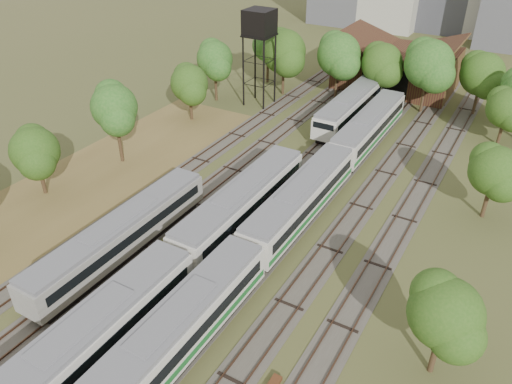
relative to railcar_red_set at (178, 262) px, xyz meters
The scene contains 12 objects.
ground 8.90m from the railcar_red_set, 76.67° to the right, with size 240.00×240.00×0.00m, color #475123.
dry_grass_patch 16.13m from the railcar_red_set, behind, with size 14.00×60.00×0.04m, color brown.
tracks 16.73m from the railcar_red_set, 85.40° to the left, with size 24.60×80.00×0.19m.
railcar_red_set is the anchor object (origin of this frame).
railcar_green_set 12.60m from the railcar_red_set, 71.49° to the left, with size 2.95×52.07×3.64m.
railcar_rear 33.78m from the railcar_red_set, 90.00° to the left, with size 2.95×16.08×3.65m.
old_grey_coach 6.03m from the railcar_red_set, behind, with size 2.70×18.00×3.34m.
water_tower 37.16m from the railcar_red_set, 110.62° to the left, with size 3.54×3.54×12.22m.
maintenance_shed 49.56m from the railcar_red_set, 88.84° to the left, with size 16.45×11.55×7.58m.
tree_band_left 19.58m from the railcar_red_set, 157.78° to the left, with size 6.40×51.96×8.49m.
tree_band_far 41.45m from the railcar_red_set, 87.29° to the left, with size 39.56×11.48×9.31m.
tree_band_right 26.97m from the railcar_red_set, 49.29° to the left, with size 5.35×39.64×6.89m.
Camera 1 is at (16.88, -12.83, 25.11)m, focal length 35.00 mm.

